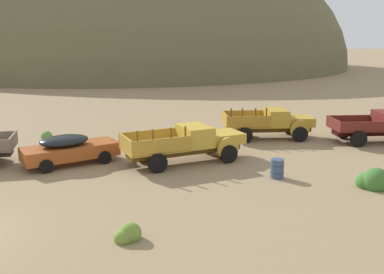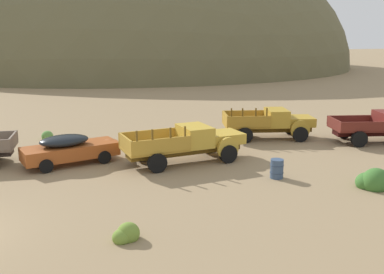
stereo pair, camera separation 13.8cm
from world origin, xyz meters
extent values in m
ellipsoid|color=brown|center=(19.45, 70.11, 0.00)|extent=(81.35, 63.27, 50.50)
cube|color=#746354|center=(1.67, 8.67, 1.23)|extent=(0.27, 2.07, 0.55)
cube|color=#A34C1E|center=(4.48, 7.67, 0.68)|extent=(5.08, 2.98, 0.68)
ellipsoid|color=black|center=(4.20, 7.60, 1.28)|extent=(2.81, 2.16, 0.57)
ellipsoid|color=#A34C1E|center=(6.55, 8.25, 0.75)|extent=(1.39, 1.64, 0.61)
cylinder|color=black|center=(6.14, 7.23, 0.34)|extent=(0.71, 0.38, 0.68)
cylinder|color=black|center=(5.67, 8.92, 0.34)|extent=(0.71, 0.38, 0.68)
cylinder|color=black|center=(3.29, 6.43, 0.34)|extent=(0.71, 0.38, 0.68)
cylinder|color=black|center=(2.81, 8.12, 0.34)|extent=(0.71, 0.38, 0.68)
cube|color=brown|center=(10.22, 6.35, 0.66)|extent=(6.20, 1.87, 0.36)
cube|color=gold|center=(12.45, 6.68, 1.11)|extent=(2.17, 2.03, 0.55)
cube|color=#B7B2A8|center=(13.34, 6.81, 1.09)|extent=(0.26, 1.21, 0.44)
cylinder|color=gold|center=(12.35, 5.60, 0.76)|extent=(1.21, 0.35, 1.20)
cylinder|color=gold|center=(12.04, 7.68, 0.76)|extent=(1.21, 0.35, 1.20)
cube|color=gold|center=(10.79, 6.44, 1.36)|extent=(1.70, 2.21, 1.05)
cube|color=black|center=(11.42, 6.53, 1.57)|extent=(0.30, 1.71, 0.59)
cube|color=#B5882D|center=(8.56, 6.11, 0.90)|extent=(3.37, 2.55, 0.12)
cube|color=#B5882D|center=(8.72, 5.06, 1.31)|extent=(3.07, 0.55, 0.70)
cube|color=#B5882D|center=(8.41, 7.16, 1.31)|extent=(3.07, 0.55, 0.70)
cube|color=#B5882D|center=(7.09, 5.89, 1.31)|extent=(0.41, 2.11, 0.70)
cube|color=brown|center=(7.49, 4.88, 1.91)|extent=(0.09, 0.09, 0.50)
cube|color=brown|center=(8.26, 4.99, 1.91)|extent=(0.09, 0.09, 0.50)
cube|color=brown|center=(9.17, 5.13, 1.91)|extent=(0.09, 0.09, 0.50)
cube|color=brown|center=(9.94, 5.24, 1.91)|extent=(0.09, 0.09, 0.50)
cylinder|color=black|center=(12.36, 5.55, 0.48)|extent=(0.99, 0.42, 0.96)
cylinder|color=black|center=(12.03, 7.73, 0.48)|extent=(0.99, 0.42, 0.96)
cylinder|color=black|center=(8.47, 4.98, 0.48)|extent=(0.99, 0.42, 0.96)
cylinder|color=black|center=(8.15, 7.16, 0.48)|extent=(0.99, 0.42, 0.96)
cube|color=#593D12|center=(16.80, 10.03, 0.66)|extent=(5.49, 2.13, 0.36)
cube|color=#B28928|center=(18.75, 9.60, 1.11)|extent=(2.04, 2.07, 0.55)
cube|color=#B7B2A8|center=(19.53, 9.43, 1.09)|extent=(0.34, 1.19, 0.44)
cylinder|color=#B28928|center=(18.30, 8.63, 0.76)|extent=(1.21, 0.43, 1.20)
cylinder|color=#B28928|center=(18.75, 10.66, 0.76)|extent=(1.21, 0.43, 1.20)
cube|color=#B28928|center=(17.30, 9.92, 1.36)|extent=(1.66, 2.23, 1.05)
cube|color=black|center=(17.85, 9.79, 1.57)|extent=(0.42, 1.67, 0.59)
cube|color=#A47826|center=(15.36, 10.35, 0.90)|extent=(3.12, 2.64, 0.12)
cube|color=#A47826|center=(15.13, 9.32, 1.31)|extent=(2.69, 0.69, 0.70)
cube|color=#A47826|center=(15.58, 11.37, 1.31)|extent=(2.69, 0.69, 0.70)
cube|color=#A47826|center=(14.08, 10.63, 1.31)|extent=(0.55, 2.07, 0.70)
cube|color=#593D12|center=(14.07, 9.56, 1.91)|extent=(0.10, 0.10, 0.50)
cube|color=#593D12|center=(14.73, 9.41, 1.91)|extent=(0.10, 0.10, 0.50)
cube|color=#593D12|center=(15.53, 9.23, 1.91)|extent=(0.10, 0.10, 0.50)
cube|color=#593D12|center=(16.20, 9.09, 1.91)|extent=(0.10, 0.10, 0.50)
cylinder|color=black|center=(18.29, 8.58, 0.48)|extent=(1.00, 0.48, 0.96)
cylinder|color=black|center=(18.76, 10.71, 0.48)|extent=(1.00, 0.48, 0.96)
cylinder|color=black|center=(14.90, 9.33, 0.48)|extent=(1.00, 0.48, 0.96)
cylinder|color=black|center=(15.37, 11.46, 0.48)|extent=(1.00, 0.48, 0.96)
cube|color=black|center=(22.97, 7.18, 0.66)|extent=(5.69, 2.16, 0.36)
cube|color=maroon|center=(21.47, 7.50, 0.90)|extent=(3.22, 2.69, 0.12)
cube|color=maroon|center=(21.24, 6.45, 1.23)|extent=(2.79, 0.69, 0.55)
cube|color=maroon|center=(21.69, 8.55, 1.23)|extent=(2.79, 0.69, 0.55)
cube|color=maroon|center=(20.14, 7.79, 1.23)|extent=(0.55, 2.11, 0.55)
cylinder|color=black|center=(21.00, 6.46, 0.48)|extent=(1.00, 0.48, 0.96)
cylinder|color=black|center=(21.47, 8.64, 0.48)|extent=(1.00, 0.48, 0.96)
cylinder|color=#384C6B|center=(13.64, 2.60, 0.45)|extent=(0.61, 0.61, 0.90)
torus|color=#27354A|center=(13.64, 2.60, 0.63)|extent=(0.65, 0.65, 0.03)
torus|color=#27354A|center=(13.64, 2.60, 0.27)|extent=(0.65, 0.65, 0.03)
ellipsoid|color=olive|center=(6.07, -1.76, 0.21)|extent=(0.76, 0.69, 0.76)
ellipsoid|color=olive|center=(5.84, -1.86, 0.15)|extent=(0.64, 0.58, 0.56)
ellipsoid|color=olive|center=(6.15, -1.71, 0.15)|extent=(0.60, 0.54, 0.56)
ellipsoid|color=#3D702D|center=(12.44, 12.76, 0.18)|extent=(0.89, 0.80, 0.66)
ellipsoid|color=#3D702D|center=(12.18, 12.80, 0.16)|extent=(0.59, 0.53, 0.59)
ellipsoid|color=#3D702D|center=(12.51, 12.59, 0.14)|extent=(0.60, 0.54, 0.51)
ellipsoid|color=#3D702D|center=(17.10, 0.07, 0.33)|extent=(1.24, 1.12, 1.19)
ellipsoid|color=#3D702D|center=(17.39, 0.24, 0.28)|extent=(1.17, 1.05, 1.02)
ellipsoid|color=#3D702D|center=(16.89, 0.34, 0.24)|extent=(1.05, 0.95, 0.86)
ellipsoid|color=#5B8E42|center=(3.15, 13.75, 0.19)|extent=(0.73, 0.66, 0.70)
ellipsoid|color=#5B8E42|center=(3.15, 13.81, 0.11)|extent=(0.51, 0.46, 0.38)
ellipsoid|color=olive|center=(5.04, 10.31, 0.21)|extent=(1.03, 0.93, 0.77)
ellipsoid|color=olive|center=(4.73, 10.21, 0.28)|extent=(1.08, 0.97, 1.01)
ellipsoid|color=olive|center=(4.67, 10.15, 0.31)|extent=(1.03, 0.92, 1.11)
camera|label=1|loc=(4.20, -15.09, 6.60)|focal=41.23mm
camera|label=2|loc=(4.33, -15.13, 6.60)|focal=41.23mm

